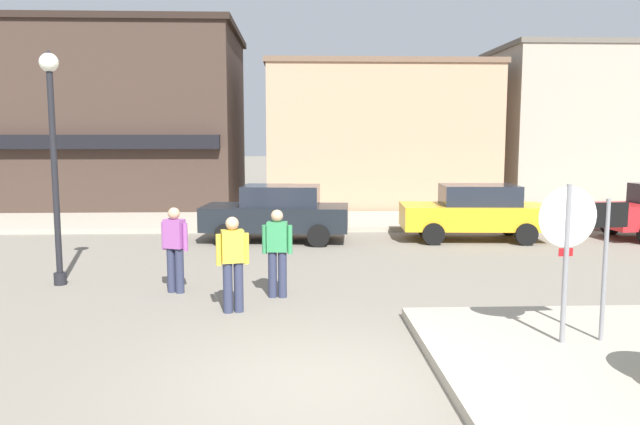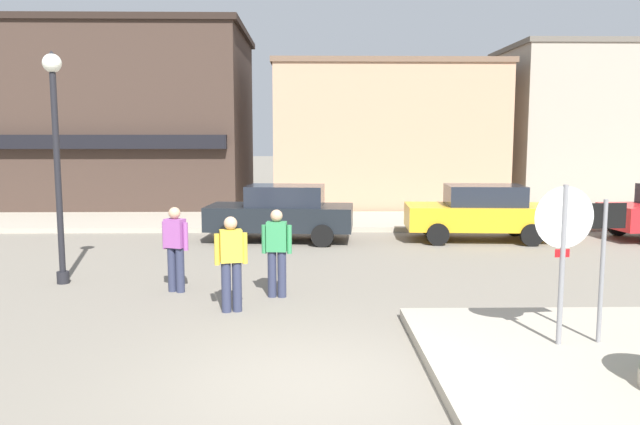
{
  "view_description": "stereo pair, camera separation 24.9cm",
  "coord_description": "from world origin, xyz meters",
  "px_view_note": "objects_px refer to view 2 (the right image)",
  "views": [
    {
      "loc": [
        -0.33,
        -7.07,
        2.95
      ],
      "look_at": [
        0.15,
        4.5,
        1.5
      ],
      "focal_mm": 35.0,
      "sensor_mm": 36.0,
      "label": 1
    },
    {
      "loc": [
        -0.08,
        -7.08,
        2.95
      ],
      "look_at": [
        0.15,
        4.5,
        1.5
      ],
      "focal_mm": 35.0,
      "sensor_mm": 36.0,
      "label": 2
    }
  ],
  "objects_px": {
    "stop_sign": "(563,244)",
    "lamp_post": "(56,134)",
    "pedestrian_kerb_side": "(175,246)",
    "parked_car_second": "(480,212)",
    "pedestrian_crossing_near": "(277,250)",
    "parked_car_nearest": "(282,212)",
    "one_way_sign": "(603,257)",
    "pedestrian_crossing_far": "(231,261)"
  },
  "relations": [
    {
      "from": "parked_car_second",
      "to": "pedestrian_crossing_near",
      "type": "height_order",
      "value": "pedestrian_crossing_near"
    },
    {
      "from": "parked_car_second",
      "to": "pedestrian_crossing_near",
      "type": "xyz_separation_m",
      "value": [
        -5.38,
        -6.03,
        0.06
      ]
    },
    {
      "from": "lamp_post",
      "to": "pedestrian_crossing_near",
      "type": "bearing_deg",
      "value": -14.73
    },
    {
      "from": "one_way_sign",
      "to": "pedestrian_kerb_side",
      "type": "height_order",
      "value": "one_way_sign"
    },
    {
      "from": "stop_sign",
      "to": "parked_car_nearest",
      "type": "relative_size",
      "value": 0.55
    },
    {
      "from": "pedestrian_kerb_side",
      "to": "pedestrian_crossing_far",
      "type": "bearing_deg",
      "value": -48.45
    },
    {
      "from": "parked_car_nearest",
      "to": "parked_car_second",
      "type": "bearing_deg",
      "value": -0.33
    },
    {
      "from": "parked_car_nearest",
      "to": "pedestrian_crossing_near",
      "type": "distance_m",
      "value": 6.07
    },
    {
      "from": "lamp_post",
      "to": "pedestrian_crossing_far",
      "type": "bearing_deg",
      "value": -29.91
    },
    {
      "from": "stop_sign",
      "to": "parked_car_second",
      "type": "xyz_separation_m",
      "value": [
        1.45,
        9.13,
        -0.71
      ]
    },
    {
      "from": "stop_sign",
      "to": "pedestrian_crossing_near",
      "type": "xyz_separation_m",
      "value": [
        -3.93,
        3.09,
        -0.65
      ]
    },
    {
      "from": "pedestrian_crossing_far",
      "to": "pedestrian_kerb_side",
      "type": "xyz_separation_m",
      "value": [
        -1.21,
        1.36,
        0.0
      ]
    },
    {
      "from": "stop_sign",
      "to": "lamp_post",
      "type": "relative_size",
      "value": 0.51
    },
    {
      "from": "stop_sign",
      "to": "pedestrian_crossing_far",
      "type": "relative_size",
      "value": 1.43
    },
    {
      "from": "pedestrian_crossing_far",
      "to": "lamp_post",
      "type": "bearing_deg",
      "value": 150.09
    },
    {
      "from": "parked_car_second",
      "to": "pedestrian_crossing_far",
      "type": "height_order",
      "value": "pedestrian_crossing_far"
    },
    {
      "from": "parked_car_second",
      "to": "pedestrian_crossing_near",
      "type": "bearing_deg",
      "value": -131.73
    },
    {
      "from": "lamp_post",
      "to": "one_way_sign",
      "type": "bearing_deg",
      "value": -25.29
    },
    {
      "from": "stop_sign",
      "to": "pedestrian_kerb_side",
      "type": "distance_m",
      "value": 6.86
    },
    {
      "from": "stop_sign",
      "to": "one_way_sign",
      "type": "height_order",
      "value": "stop_sign"
    },
    {
      "from": "parked_car_second",
      "to": "pedestrian_kerb_side",
      "type": "relative_size",
      "value": 2.55
    },
    {
      "from": "parked_car_nearest",
      "to": "pedestrian_crossing_near",
      "type": "height_order",
      "value": "pedestrian_crossing_near"
    },
    {
      "from": "stop_sign",
      "to": "lamp_post",
      "type": "distance_m",
      "value": 9.39
    },
    {
      "from": "one_way_sign",
      "to": "parked_car_second",
      "type": "relative_size",
      "value": 0.51
    },
    {
      "from": "pedestrian_kerb_side",
      "to": "one_way_sign",
      "type": "bearing_deg",
      "value": -28.28
    },
    {
      "from": "one_way_sign",
      "to": "pedestrian_kerb_side",
      "type": "bearing_deg",
      "value": 151.72
    },
    {
      "from": "lamp_post",
      "to": "pedestrian_crossing_near",
      "type": "distance_m",
      "value": 4.93
    },
    {
      "from": "lamp_post",
      "to": "pedestrian_kerb_side",
      "type": "xyz_separation_m",
      "value": [
        2.4,
        -0.71,
        -2.09
      ]
    },
    {
      "from": "lamp_post",
      "to": "pedestrian_kerb_side",
      "type": "height_order",
      "value": "lamp_post"
    },
    {
      "from": "lamp_post",
      "to": "pedestrian_crossing_far",
      "type": "distance_m",
      "value": 4.66
    },
    {
      "from": "parked_car_second",
      "to": "pedestrian_crossing_near",
      "type": "distance_m",
      "value": 8.08
    },
    {
      "from": "pedestrian_crossing_far",
      "to": "parked_car_nearest",
      "type": "bearing_deg",
      "value": 85.54
    },
    {
      "from": "lamp_post",
      "to": "stop_sign",
      "type": "bearing_deg",
      "value": -27.14
    },
    {
      "from": "parked_car_nearest",
      "to": "parked_car_second",
      "type": "relative_size",
      "value": 1.01
    },
    {
      "from": "one_way_sign",
      "to": "lamp_post",
      "type": "height_order",
      "value": "lamp_post"
    },
    {
      "from": "stop_sign",
      "to": "pedestrian_kerb_side",
      "type": "bearing_deg",
      "value": 149.0
    },
    {
      "from": "parked_car_nearest",
      "to": "lamp_post",
      "type": "bearing_deg",
      "value": -130.17
    },
    {
      "from": "lamp_post",
      "to": "pedestrian_crossing_far",
      "type": "xyz_separation_m",
      "value": [
        3.61,
        -2.08,
        -2.09
      ]
    },
    {
      "from": "parked_car_nearest",
      "to": "pedestrian_crossing_near",
      "type": "xyz_separation_m",
      "value": [
        0.16,
        -6.06,
        0.06
      ]
    },
    {
      "from": "lamp_post",
      "to": "parked_car_second",
      "type": "distance_m",
      "value": 11.08
    },
    {
      "from": "stop_sign",
      "to": "parked_car_second",
      "type": "distance_m",
      "value": 9.27
    },
    {
      "from": "pedestrian_crossing_near",
      "to": "pedestrian_kerb_side",
      "type": "bearing_deg",
      "value": 167.59
    }
  ]
}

